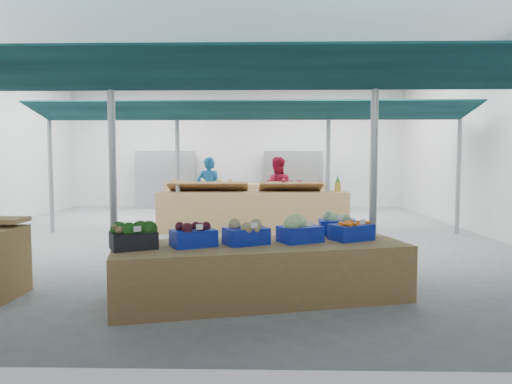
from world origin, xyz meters
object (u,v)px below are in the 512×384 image
veg_counter (262,271)px  vendor_right (277,191)px  vendor_left (209,191)px  fruit_counter (253,211)px

veg_counter → vendor_right: bearing=73.2°
vendor_left → fruit_counter: bearing=136.4°
fruit_counter → vendor_right: vendor_right is taller
veg_counter → vendor_left: bearing=88.9°
fruit_counter → vendor_left: bearing=136.4°
fruit_counter → vendor_left: 1.68m
fruit_counter → vendor_left: (-1.20, 1.10, 0.42)m
veg_counter → fruit_counter: (-0.27, 5.42, 0.14)m
vendor_left → vendor_right: bearing=178.9°
veg_counter → vendor_right: 6.55m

